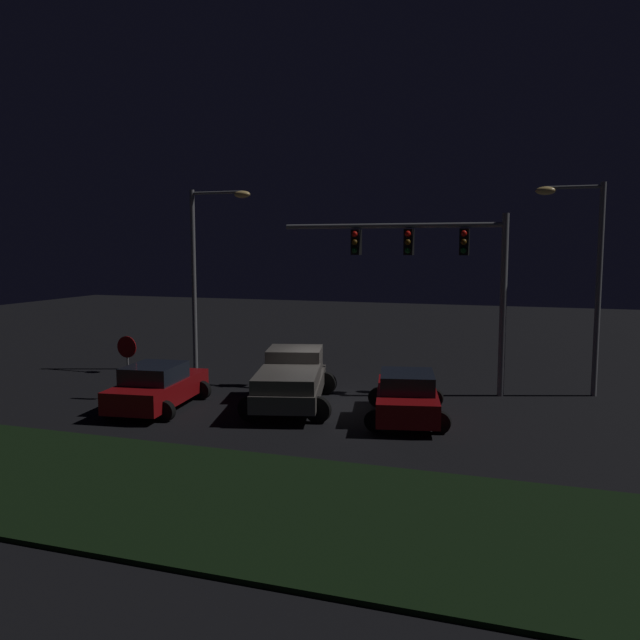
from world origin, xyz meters
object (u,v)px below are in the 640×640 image
(pickup_truck, at_px, (292,376))
(street_lamp_right, at_px, (585,262))
(traffic_signal_gantry, at_px, (435,259))
(car_sedan, at_px, (157,387))
(stop_sign, at_px, (127,355))
(street_lamp_left, at_px, (205,256))
(car_sedan_far, at_px, (407,396))

(pickup_truck, bearing_deg, street_lamp_right, -77.57)
(traffic_signal_gantry, bearing_deg, car_sedan, -146.10)
(pickup_truck, distance_m, car_sedan, 4.44)
(pickup_truck, height_order, stop_sign, stop_sign)
(pickup_truck, relative_size, traffic_signal_gantry, 0.69)
(car_sedan, bearing_deg, street_lamp_right, -70.67)
(traffic_signal_gantry, bearing_deg, street_lamp_left, 173.57)
(pickup_truck, height_order, street_lamp_right, street_lamp_right)
(street_lamp_right, bearing_deg, street_lamp_left, 179.80)
(traffic_signal_gantry, relative_size, street_lamp_right, 1.10)
(pickup_truck, bearing_deg, stop_sign, 84.40)
(street_lamp_left, height_order, stop_sign, street_lamp_left)
(car_sedan_far, height_order, traffic_signal_gantry, traffic_signal_gantry)
(stop_sign, bearing_deg, street_lamp_left, 89.60)
(pickup_truck, height_order, car_sedan, pickup_truck)
(car_sedan_far, bearing_deg, pickup_truck, 70.33)
(car_sedan_far, bearing_deg, street_lamp_right, -56.93)
(traffic_signal_gantry, distance_m, street_lamp_left, 9.99)
(pickup_truck, relative_size, street_lamp_left, 0.74)
(street_lamp_left, bearing_deg, car_sedan, -75.45)
(pickup_truck, distance_m, street_lamp_left, 8.48)
(street_lamp_right, height_order, stop_sign, street_lamp_right)
(street_lamp_left, bearing_deg, stop_sign, -90.40)
(street_lamp_right, bearing_deg, stop_sign, -159.39)
(car_sedan, height_order, street_lamp_left, street_lamp_left)
(car_sedan, height_order, stop_sign, stop_sign)
(pickup_truck, relative_size, car_sedan_far, 1.23)
(pickup_truck, relative_size, street_lamp_right, 0.76)
(car_sedan_far, bearing_deg, street_lamp_left, 49.33)
(car_sedan, relative_size, stop_sign, 2.06)
(pickup_truck, bearing_deg, traffic_signal_gantry, -63.04)
(pickup_truck, height_order, traffic_signal_gantry, traffic_signal_gantry)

